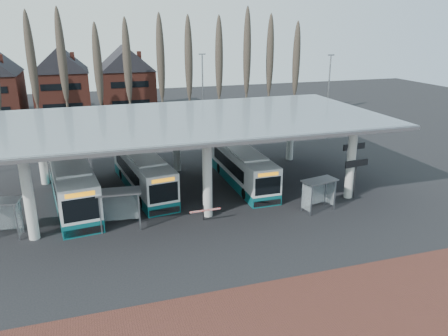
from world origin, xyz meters
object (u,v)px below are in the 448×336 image
object	(u,v)px
bus_2	(242,167)
shelter_2	(318,188)
bus_1	(143,172)
shelter_1	(119,200)
bus_0	(72,183)

from	to	relation	value
bus_2	shelter_2	size ratio (longest dim) A/B	3.96
bus_1	shelter_1	world-z (taller)	bus_1
bus_0	shelter_2	size ratio (longest dim) A/B	4.53
bus_2	shelter_2	distance (m)	8.14
bus_0	bus_1	distance (m)	5.86
bus_1	shelter_2	bearing A→B (deg)	-42.06
shelter_1	bus_2	bearing A→B (deg)	33.16
bus_1	shelter_2	xyz separation A→B (m)	(12.10, -8.38, 0.26)
bus_0	bus_1	xyz separation A→B (m)	(5.74, 1.22, -0.14)
shelter_1	bus_0	bearing A→B (deg)	124.86
bus_1	shelter_2	world-z (taller)	bus_1
bus_0	shelter_2	distance (m)	19.22
bus_1	bus_2	size ratio (longest dim) A/B	1.05
shelter_1	shelter_2	distance (m)	14.69
bus_0	bus_2	xyz separation A→B (m)	(14.38, 0.19, -0.19)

